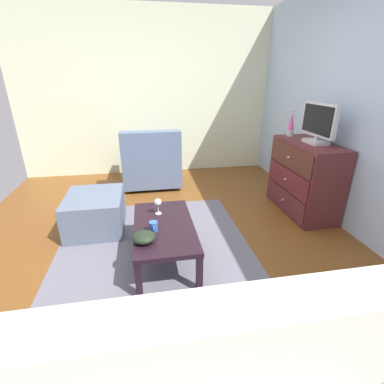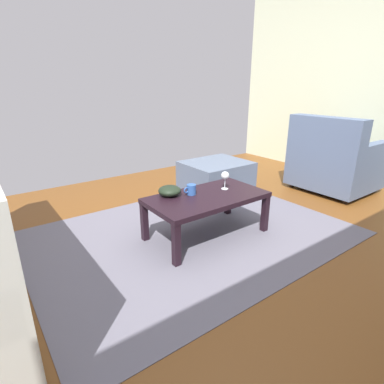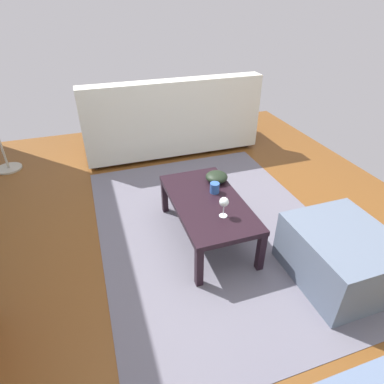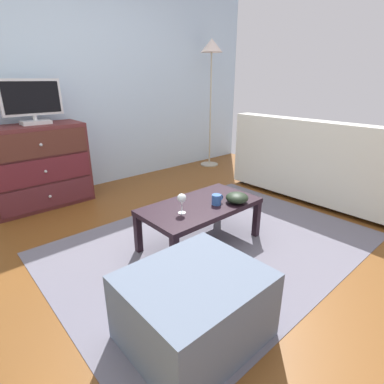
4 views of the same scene
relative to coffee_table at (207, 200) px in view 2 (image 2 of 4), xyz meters
The scene contains 8 objects.
ground_plane 0.38m from the coffee_table, 138.83° to the left, with size 5.67×4.45×0.05m, color brown.
area_rug 0.34m from the coffee_table, 50.16° to the right, with size 2.60×1.90×0.01m, color slate.
coffee_table is the anchor object (origin of this frame).
wine_glass 0.28m from the coffee_table, behind, with size 0.07×0.07×0.16m.
mug 0.16m from the coffee_table, 44.91° to the right, with size 0.11×0.08×0.08m.
bowl_decorative 0.32m from the coffee_table, 35.19° to the right, with size 0.19×0.19×0.08m, color black.
armchair 1.94m from the coffee_table, behind, with size 0.80×0.85×0.89m.
ottoman 1.01m from the coffee_table, 134.93° to the right, with size 0.70×0.60×0.40m, color slate.
Camera 2 is at (1.62, 1.72, 1.23)m, focal length 28.64 mm.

